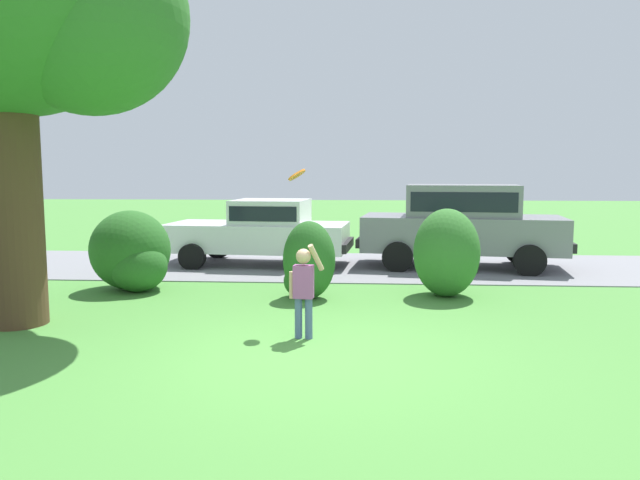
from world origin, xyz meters
TOP-DOWN VIEW (x-y plane):
  - ground_plane at (0.00, 0.00)m, footprint 80.00×80.00m
  - driveway_strip at (0.00, 6.91)m, footprint 28.00×4.40m
  - shrub_near_tree at (-3.71, 3.88)m, footprint 1.51×1.54m
  - shrub_centre_left at (-0.34, 3.31)m, footprint 0.92×0.84m
  - shrub_centre at (2.11, 3.65)m, footprint 1.17×1.27m
  - parked_sedan at (-1.75, 7.03)m, footprint 4.53×2.36m
  - parked_suv at (2.91, 6.95)m, footprint 4.89×2.54m
  - child_thrower at (-0.18, 0.74)m, footprint 0.46×0.24m
  - frisbee at (-0.34, 1.51)m, footprint 0.27×0.28m

SIDE VIEW (x-z plane):
  - ground_plane at x=0.00m, z-range 0.00..0.00m
  - driveway_strip at x=0.00m, z-range 0.00..0.02m
  - shrub_centre_left at x=-0.34m, z-range -0.07..1.29m
  - shrub_near_tree at x=-3.71m, z-range -0.07..1.43m
  - child_thrower at x=-0.18m, z-range 0.07..1.36m
  - shrub_centre at x=2.11m, z-range 0.00..1.57m
  - parked_sedan at x=-1.75m, z-range 0.07..1.63m
  - parked_suv at x=2.91m, z-range 0.12..2.04m
  - frisbee at x=-0.34m, z-range 2.07..2.27m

